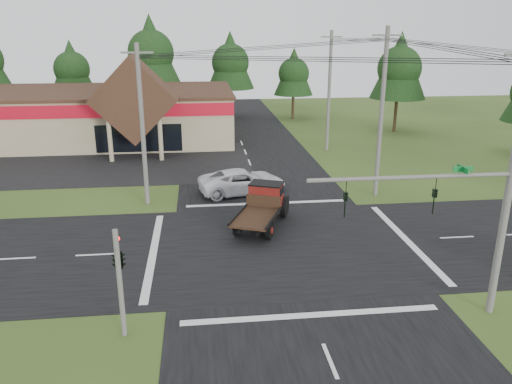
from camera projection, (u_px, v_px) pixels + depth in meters
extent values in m
plane|color=#2F4719|center=(283.00, 246.00, 27.23)|extent=(120.00, 120.00, 0.00)
cube|color=black|center=(283.00, 246.00, 27.22)|extent=(12.00, 120.00, 0.02)
cube|color=black|center=(283.00, 246.00, 27.22)|extent=(120.00, 12.00, 0.02)
cube|color=black|center=(90.00, 164.00, 43.63)|extent=(28.00, 14.00, 0.02)
cube|color=tan|center=(88.00, 116.00, 53.03)|extent=(30.00, 15.00, 5.00)
cube|color=#3C2418|center=(86.00, 92.00, 52.23)|extent=(30.40, 15.40, 0.30)
cube|color=#9F0C1B|center=(70.00, 112.00, 45.40)|extent=(30.00, 0.12, 1.20)
cube|color=#3C2418|center=(135.00, 99.00, 44.79)|extent=(7.78, 4.00, 7.78)
cylinder|color=tan|center=(110.00, 140.00, 43.97)|extent=(0.40, 0.40, 4.00)
cylinder|color=tan|center=(161.00, 138.00, 44.45)|extent=(0.40, 0.40, 4.00)
cube|color=black|center=(139.00, 138.00, 46.89)|extent=(8.00, 0.08, 2.60)
cylinder|color=#595651|center=(502.00, 234.00, 19.88)|extent=(0.24, 0.24, 7.00)
cylinder|color=#595651|center=(412.00, 177.00, 18.66)|extent=(8.00, 0.16, 0.16)
imported|color=black|center=(434.00, 201.00, 19.08)|extent=(0.16, 0.20, 1.00)
imported|color=black|center=(345.00, 205.00, 18.70)|extent=(0.16, 0.20, 1.00)
cube|color=#0C6626|center=(463.00, 169.00, 18.80)|extent=(0.80, 0.04, 0.22)
cylinder|color=#595651|center=(120.00, 284.00, 18.64)|extent=(0.20, 0.20, 4.40)
imported|color=black|center=(117.00, 245.00, 18.37)|extent=(0.53, 2.48, 1.00)
sphere|color=#FF0C0C|center=(117.00, 239.00, 18.45)|extent=(0.18, 0.18, 0.18)
cylinder|color=#595651|center=(510.00, 186.00, 19.25)|extent=(0.30, 0.30, 11.00)
cylinder|color=#595651|center=(142.00, 127.00, 32.27)|extent=(0.30, 0.30, 10.50)
cube|color=#595651|center=(137.00, 52.00, 30.83)|extent=(2.00, 0.12, 0.12)
cylinder|color=#595651|center=(381.00, 115.00, 33.86)|extent=(0.30, 0.30, 11.50)
cube|color=#595651|center=(388.00, 35.00, 32.26)|extent=(2.00, 0.12, 0.12)
cylinder|color=#595651|center=(329.00, 92.00, 47.13)|extent=(0.30, 0.30, 11.20)
cube|color=#595651|center=(332.00, 37.00, 45.57)|extent=(2.00, 0.12, 0.12)
cylinder|color=#332316|center=(76.00, 107.00, 64.15)|extent=(0.36, 0.36, 3.50)
cone|color=black|center=(72.00, 67.00, 62.58)|extent=(5.60, 5.60, 6.60)
sphere|color=black|center=(72.00, 69.00, 62.67)|extent=(4.40, 4.40, 4.40)
cylinder|color=#332316|center=(154.00, 103.00, 64.14)|extent=(0.36, 0.36, 4.55)
cone|color=black|center=(151.00, 50.00, 62.09)|extent=(7.28, 7.28, 8.58)
sphere|color=black|center=(151.00, 53.00, 62.22)|extent=(5.72, 5.72, 5.72)
cylinder|color=#332316|center=(231.00, 103.00, 66.28)|extent=(0.36, 0.36, 3.85)
cone|color=black|center=(230.00, 60.00, 64.55)|extent=(6.16, 6.16, 7.26)
sphere|color=black|center=(230.00, 62.00, 64.65)|extent=(4.84, 4.84, 4.84)
cylinder|color=#332316|center=(293.00, 107.00, 65.37)|extent=(0.36, 0.36, 3.15)
cone|color=black|center=(294.00, 71.00, 63.96)|extent=(5.04, 5.04, 5.94)
sphere|color=black|center=(294.00, 73.00, 64.04)|extent=(3.96, 3.96, 3.96)
cylinder|color=#332316|center=(395.00, 115.00, 56.92)|extent=(0.36, 0.36, 3.85)
cone|color=black|center=(400.00, 65.00, 55.19)|extent=(6.16, 6.16, 7.26)
sphere|color=black|center=(399.00, 68.00, 55.29)|extent=(4.84, 4.84, 4.84)
imported|color=white|center=(242.00, 181.00, 35.80)|extent=(6.66, 4.01, 1.73)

